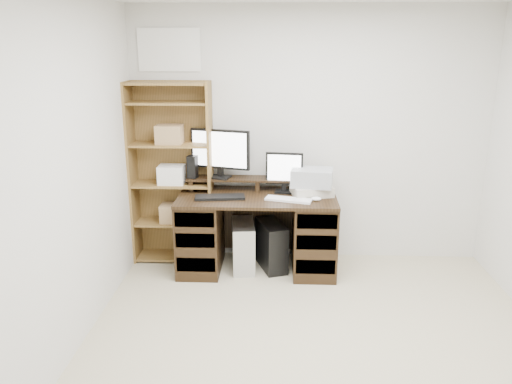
# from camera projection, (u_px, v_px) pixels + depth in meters

# --- Properties ---
(room) EXTENTS (3.54, 4.04, 2.54)m
(room) POSITION_uv_depth(u_px,v_px,m) (328.00, 197.00, 3.00)
(room) COLOR #BEB391
(room) RESTS_ON ground
(desk) EXTENTS (1.50, 0.70, 0.75)m
(desk) POSITION_uv_depth(u_px,v_px,m) (257.00, 231.00, 4.84)
(desk) COLOR black
(desk) RESTS_ON ground
(riser_shelf) EXTENTS (1.40, 0.22, 0.12)m
(riser_shelf) POSITION_uv_depth(u_px,v_px,m) (258.00, 180.00, 4.91)
(riser_shelf) COLOR black
(riser_shelf) RESTS_ON desk
(monitor_wide) EXTENTS (0.59, 0.22, 0.48)m
(monitor_wide) POSITION_uv_depth(u_px,v_px,m) (220.00, 151.00, 4.84)
(monitor_wide) COLOR black
(monitor_wide) RESTS_ON riser_shelf
(monitor_small) EXTENTS (0.36, 0.15, 0.39)m
(monitor_small) POSITION_uv_depth(u_px,v_px,m) (284.00, 171.00, 4.79)
(monitor_small) COLOR black
(monitor_small) RESTS_ON desk
(speaker) EXTENTS (0.10, 0.10, 0.22)m
(speaker) POSITION_uv_depth(u_px,v_px,m) (192.00, 167.00, 4.87)
(speaker) COLOR black
(speaker) RESTS_ON riser_shelf
(keyboard_black) EXTENTS (0.48, 0.20, 0.03)m
(keyboard_black) POSITION_uv_depth(u_px,v_px,m) (220.00, 197.00, 4.65)
(keyboard_black) COLOR black
(keyboard_black) RESTS_ON desk
(keyboard_white) EXTENTS (0.44, 0.23, 0.02)m
(keyboard_white) POSITION_uv_depth(u_px,v_px,m) (288.00, 200.00, 4.59)
(keyboard_white) COLOR white
(keyboard_white) RESTS_ON desk
(mouse) EXTENTS (0.10, 0.07, 0.04)m
(mouse) POSITION_uv_depth(u_px,v_px,m) (316.00, 199.00, 4.58)
(mouse) COLOR white
(mouse) RESTS_ON desk
(printer) EXTENTS (0.42, 0.36, 0.09)m
(printer) POSITION_uv_depth(u_px,v_px,m) (312.00, 190.00, 4.75)
(printer) COLOR beige
(printer) RESTS_ON desk
(basket) EXTENTS (0.42, 0.32, 0.16)m
(basket) POSITION_uv_depth(u_px,v_px,m) (312.00, 177.00, 4.71)
(basket) COLOR #A0A5AA
(basket) RESTS_ON printer
(tower_silver) EXTENTS (0.26, 0.49, 0.47)m
(tower_silver) POSITION_uv_depth(u_px,v_px,m) (243.00, 245.00, 4.90)
(tower_silver) COLOR #BBBDC2
(tower_silver) RESTS_ON ground
(tower_black) EXTENTS (0.34, 0.50, 0.47)m
(tower_black) POSITION_uv_depth(u_px,v_px,m) (271.00, 245.00, 4.91)
(tower_black) COLOR black
(tower_black) RESTS_ON ground
(bookshelf) EXTENTS (0.80, 0.30, 1.80)m
(bookshelf) POSITION_uv_depth(u_px,v_px,m) (172.00, 172.00, 4.93)
(bookshelf) COLOR olive
(bookshelf) RESTS_ON ground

